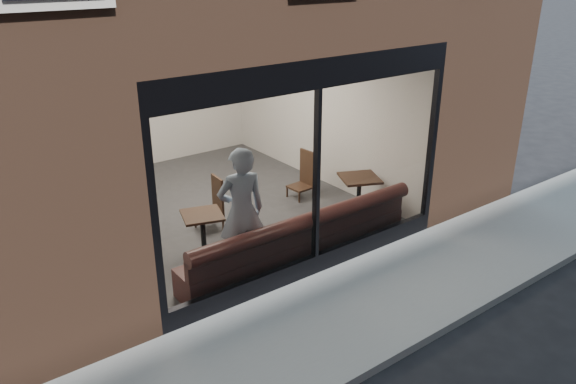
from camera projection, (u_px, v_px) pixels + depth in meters
ground at (419, 341)px, 6.95m from camera, size 120.00×120.00×0.00m
sidewalk_near at (363, 304)px, 7.68m from camera, size 40.00×2.00×0.01m
kerb_near at (423, 339)px, 6.89m from camera, size 40.00×0.10×0.12m
host_building_pier_right at (282, 76)px, 14.30m from camera, size 2.50×12.00×3.20m
host_building_backfill at (96, 74)px, 14.45m from camera, size 5.00×6.00×3.20m
cafe_floor at (216, 207)px, 10.63m from camera, size 6.00×6.00×0.00m
cafe_ceiling at (207, 35)px, 9.40m from camera, size 6.00×6.00×0.00m
cafe_wall_back at (144, 96)px, 12.23m from camera, size 5.00×0.00×5.00m
cafe_wall_left at (70, 153)px, 8.65m from camera, size 0.00×6.00×6.00m
cafe_wall_right at (319, 106)px, 11.39m from camera, size 0.00×6.00×6.00m
storefront_kick at (315, 264)px, 8.40m from camera, size 5.00×0.10×0.30m
storefront_header at (319, 73)px, 7.30m from camera, size 5.00×0.10×0.40m
storefront_mullion at (317, 177)px, 7.86m from camera, size 0.06×0.10×2.50m
storefront_glass at (318, 178)px, 7.84m from camera, size 4.80×0.00×4.80m
banquette at (298, 249)px, 8.67m from camera, size 4.00×0.55×0.45m
person at (241, 212)px, 8.15m from camera, size 0.80×0.61×1.96m
cafe_table_left at (202, 215)px, 8.60m from camera, size 0.75×0.75×0.04m
cafe_table_right at (360, 178)px, 10.04m from camera, size 0.88×0.88×0.04m
cafe_chair_left at (209, 217)px, 9.70m from camera, size 0.42×0.42×0.04m
cafe_chair_right at (300, 187)px, 10.97m from camera, size 0.43×0.43×0.04m
wall_poster at (94, 177)px, 8.05m from camera, size 0.02×0.62×0.82m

